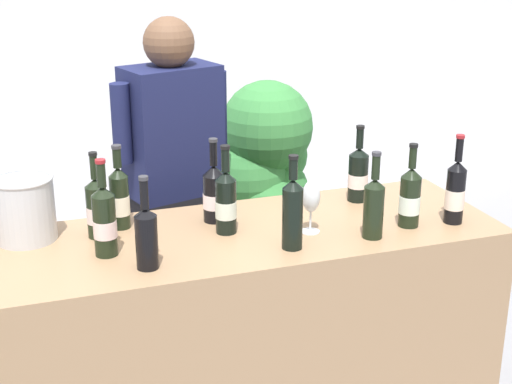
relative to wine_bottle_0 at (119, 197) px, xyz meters
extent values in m
cube|color=white|center=(0.34, 2.41, 0.32)|extent=(8.00, 0.10, 2.80)
cube|color=#9E7A56|center=(0.34, -0.19, -0.60)|extent=(2.06, 0.65, 0.96)
cylinder|color=black|center=(0.00, 0.00, -0.02)|extent=(0.07, 0.07, 0.20)
cone|color=black|center=(0.00, 0.00, 0.10)|extent=(0.07, 0.07, 0.03)
cylinder|color=black|center=(0.00, 0.00, 0.15)|extent=(0.03, 0.03, 0.07)
cylinder|color=#333338|center=(0.00, 0.00, 0.19)|extent=(0.04, 0.04, 0.01)
cylinder|color=beige|center=(0.00, 0.00, -0.03)|extent=(0.07, 0.07, 0.07)
cylinder|color=black|center=(1.02, -0.33, -0.02)|extent=(0.08, 0.08, 0.19)
cone|color=black|center=(1.02, -0.33, 0.09)|extent=(0.08, 0.08, 0.04)
cylinder|color=black|center=(1.02, -0.33, 0.15)|extent=(0.03, 0.03, 0.08)
cylinder|color=black|center=(1.02, -0.33, 0.19)|extent=(0.03, 0.03, 0.01)
cylinder|color=silver|center=(1.02, -0.33, -0.03)|extent=(0.08, 0.08, 0.07)
cylinder|color=black|center=(1.20, -0.35, -0.01)|extent=(0.07, 0.07, 0.21)
cone|color=black|center=(1.20, -0.35, 0.11)|extent=(0.07, 0.07, 0.03)
cylinder|color=black|center=(1.20, -0.35, 0.17)|extent=(0.03, 0.03, 0.09)
cylinder|color=maroon|center=(1.20, -0.35, 0.22)|extent=(0.03, 0.03, 0.01)
cylinder|color=#F2DAC7|center=(1.20, -0.35, -0.03)|extent=(0.07, 0.07, 0.08)
cylinder|color=black|center=(0.35, -0.05, -0.03)|extent=(0.08, 0.08, 0.18)
cone|color=black|center=(0.35, -0.05, 0.08)|extent=(0.08, 0.08, 0.04)
cylinder|color=black|center=(0.35, -0.05, 0.15)|extent=(0.03, 0.03, 0.09)
cylinder|color=#333338|center=(0.35, -0.05, 0.20)|extent=(0.03, 0.03, 0.01)
cylinder|color=white|center=(0.35, -0.05, -0.04)|extent=(0.09, 0.09, 0.06)
cylinder|color=black|center=(0.03, -0.38, -0.03)|extent=(0.07, 0.07, 0.18)
cone|color=black|center=(0.03, -0.38, 0.08)|extent=(0.07, 0.07, 0.03)
cylinder|color=black|center=(0.03, -0.38, 0.14)|extent=(0.03, 0.03, 0.10)
cylinder|color=#333338|center=(0.03, -0.38, 0.19)|extent=(0.03, 0.03, 0.01)
cylinder|color=black|center=(0.53, -0.38, -0.01)|extent=(0.07, 0.07, 0.22)
cone|color=black|center=(0.53, -0.38, 0.12)|extent=(0.07, 0.07, 0.03)
cylinder|color=black|center=(0.53, -0.38, 0.17)|extent=(0.03, 0.03, 0.07)
cylinder|color=black|center=(0.53, -0.38, 0.21)|extent=(0.03, 0.03, 0.01)
cylinder|color=black|center=(0.84, -0.38, -0.02)|extent=(0.07, 0.07, 0.19)
cone|color=black|center=(0.84, -0.38, 0.09)|extent=(0.07, 0.07, 0.03)
cylinder|color=black|center=(0.84, -0.38, 0.14)|extent=(0.03, 0.03, 0.09)
cylinder|color=#333338|center=(0.84, -0.38, 0.19)|extent=(0.03, 0.03, 0.01)
cylinder|color=black|center=(0.36, -0.17, -0.02)|extent=(0.08, 0.08, 0.20)
cone|color=black|center=(0.36, -0.17, 0.10)|extent=(0.08, 0.08, 0.03)
cylinder|color=black|center=(0.36, -0.17, 0.16)|extent=(0.03, 0.03, 0.08)
cylinder|color=black|center=(0.36, -0.17, 0.20)|extent=(0.03, 0.03, 0.01)
cylinder|color=silver|center=(0.36, -0.17, -0.03)|extent=(0.08, 0.08, 0.06)
cylinder|color=black|center=(0.96, -0.02, -0.02)|extent=(0.08, 0.08, 0.19)
cone|color=black|center=(0.96, -0.02, 0.09)|extent=(0.08, 0.08, 0.03)
cylinder|color=black|center=(0.96, -0.02, 0.14)|extent=(0.03, 0.03, 0.08)
cylinder|color=black|center=(0.96, -0.02, 0.19)|extent=(0.03, 0.03, 0.01)
cylinder|color=silver|center=(0.96, -0.02, -0.03)|extent=(0.08, 0.08, 0.06)
cylinder|color=black|center=(-0.09, -0.06, -0.02)|extent=(0.07, 0.07, 0.19)
cone|color=black|center=(-0.09, -0.06, 0.09)|extent=(0.07, 0.07, 0.03)
cylinder|color=black|center=(-0.09, -0.06, 0.14)|extent=(0.03, 0.03, 0.09)
cylinder|color=black|center=(-0.09, -0.06, 0.19)|extent=(0.03, 0.03, 0.01)
cylinder|color=silver|center=(-0.09, -0.06, -0.03)|extent=(0.08, 0.08, 0.06)
cylinder|color=black|center=(-0.09, -0.23, -0.01)|extent=(0.08, 0.08, 0.21)
cone|color=black|center=(-0.09, -0.23, 0.11)|extent=(0.08, 0.08, 0.03)
cylinder|color=black|center=(-0.09, -0.23, 0.17)|extent=(0.03, 0.03, 0.08)
cylinder|color=maroon|center=(-0.09, -0.23, 0.21)|extent=(0.03, 0.03, 0.01)
cylinder|color=beige|center=(-0.09, -0.23, -0.02)|extent=(0.08, 0.08, 0.06)
cylinder|color=silver|center=(0.65, -0.27, -0.12)|extent=(0.07, 0.07, 0.00)
cylinder|color=silver|center=(0.65, -0.27, -0.07)|extent=(0.01, 0.01, 0.08)
ellipsoid|color=silver|center=(0.65, -0.27, 0.02)|extent=(0.07, 0.07, 0.12)
ellipsoid|color=maroon|center=(0.65, -0.27, 0.00)|extent=(0.05, 0.05, 0.04)
cylinder|color=silver|center=(-0.34, 0.00, -0.01)|extent=(0.21, 0.21, 0.22)
torus|color=silver|center=(-0.34, 0.00, 0.11)|extent=(0.22, 0.22, 0.01)
cube|color=black|center=(0.31, 0.49, -0.63)|extent=(0.41, 0.33, 0.90)
cube|color=#191E47|center=(0.31, 0.49, 0.10)|extent=(0.44, 0.34, 0.57)
sphere|color=brown|center=(0.31, 0.49, 0.48)|extent=(0.22, 0.22, 0.22)
cylinder|color=#191E47|center=(0.54, 0.56, 0.17)|extent=(0.08, 0.08, 0.34)
cylinder|color=#191E47|center=(0.08, 0.42, 0.17)|extent=(0.08, 0.08, 0.34)
cylinder|color=brown|center=(0.84, 0.78, -0.95)|extent=(0.31, 0.31, 0.27)
sphere|color=#387F3D|center=(0.93, 0.85, -0.17)|extent=(0.32, 0.32, 0.32)
sphere|color=#387F3D|center=(0.75, 0.81, -0.27)|extent=(0.43, 0.43, 0.43)
sphere|color=#387F3D|center=(0.82, 0.71, -0.43)|extent=(0.41, 0.41, 0.41)
sphere|color=#387F3D|center=(0.92, 0.77, -0.48)|extent=(0.39, 0.39, 0.39)
sphere|color=#387F3D|center=(0.92, 0.78, -0.33)|extent=(0.29, 0.29, 0.29)
sphere|color=#387F3D|center=(0.86, 0.79, 0.00)|extent=(0.46, 0.46, 0.46)
cylinder|color=#4C3823|center=(0.84, 0.78, -0.51)|extent=(0.05, 0.05, 0.60)
camera|label=1|loc=(-0.35, -2.59, 0.94)|focal=52.40mm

